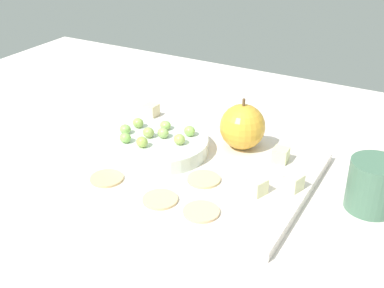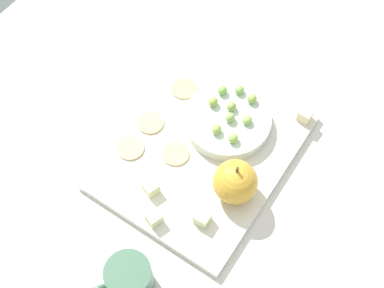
{
  "view_description": "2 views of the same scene",
  "coord_description": "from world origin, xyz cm",
  "px_view_note": "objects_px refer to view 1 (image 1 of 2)",
  "views": [
    {
      "loc": [
        34.55,
        -57.75,
        46.15
      ],
      "look_at": [
        0.62,
        3.08,
        9.35
      ],
      "focal_mm": 46.28,
      "sensor_mm": 36.0,
      "label": 1
    },
    {
      "loc": [
        40.53,
        26.81,
        85.67
      ],
      "look_at": [
        2.59,
        1.55,
        8.48
      ],
      "focal_mm": 46.68,
      "sensor_mm": 36.0,
      "label": 2
    }
  ],
  "objects_px": {
    "grape_5": "(148,133)",
    "grape_8": "(163,133)",
    "grape_6": "(125,129)",
    "cracker_0": "(204,179)",
    "grape_2": "(141,143)",
    "cracker_1": "(107,178)",
    "cheese_cube_1": "(281,155)",
    "cracker_2": "(201,212)",
    "cheese_cube_2": "(258,185)",
    "grape_0": "(179,139)",
    "grape_3": "(165,125)",
    "grape_7": "(190,131)",
    "grape_4": "(138,123)",
    "platter": "(193,168)",
    "apple_whole": "(242,127)",
    "cracker_3": "(160,199)",
    "cheese_cube_0": "(293,182)",
    "grape_1": "(126,137)",
    "cup": "(374,186)",
    "serving_dish": "(160,145)",
    "cheese_cube_3": "(151,110)"
  },
  "relations": [
    {
      "from": "grape_5",
      "to": "grape_8",
      "type": "height_order",
      "value": "same"
    },
    {
      "from": "grape_6",
      "to": "grape_8",
      "type": "relative_size",
      "value": 1.0
    },
    {
      "from": "cracker_0",
      "to": "grape_6",
      "type": "relative_size",
      "value": 2.63
    },
    {
      "from": "grape_2",
      "to": "grape_6",
      "type": "height_order",
      "value": "grape_2"
    },
    {
      "from": "cracker_1",
      "to": "grape_5",
      "type": "relative_size",
      "value": 2.63
    },
    {
      "from": "cheese_cube_1",
      "to": "cracker_2",
      "type": "xyz_separation_m",
      "value": [
        -0.05,
        -0.19,
        -0.01
      ]
    },
    {
      "from": "cheese_cube_2",
      "to": "grape_8",
      "type": "bearing_deg",
      "value": 168.02
    },
    {
      "from": "cracker_2",
      "to": "grape_0",
      "type": "relative_size",
      "value": 2.63
    },
    {
      "from": "cracker_2",
      "to": "cheese_cube_1",
      "type": "bearing_deg",
      "value": 76.46
    },
    {
      "from": "grape_3",
      "to": "grape_7",
      "type": "relative_size",
      "value": 1.0
    },
    {
      "from": "grape_0",
      "to": "grape_8",
      "type": "xyz_separation_m",
      "value": [
        -0.04,
        0.01,
        0.0
      ]
    },
    {
      "from": "grape_4",
      "to": "grape_5",
      "type": "distance_m",
      "value": 0.04
    },
    {
      "from": "platter",
      "to": "cheese_cube_1",
      "type": "height_order",
      "value": "cheese_cube_1"
    },
    {
      "from": "apple_whole",
      "to": "cracker_3",
      "type": "distance_m",
      "value": 0.21
    },
    {
      "from": "cheese_cube_0",
      "to": "cheese_cube_2",
      "type": "xyz_separation_m",
      "value": [
        -0.04,
        -0.03,
        0.0
      ]
    },
    {
      "from": "cracker_2",
      "to": "grape_7",
      "type": "relative_size",
      "value": 2.63
    },
    {
      "from": "cracker_0",
      "to": "grape_8",
      "type": "bearing_deg",
      "value": 154.02
    },
    {
      "from": "grape_1",
      "to": "cup",
      "type": "xyz_separation_m",
      "value": [
        0.38,
        0.07,
        -0.01
      ]
    },
    {
      "from": "platter",
      "to": "cracker_0",
      "type": "xyz_separation_m",
      "value": [
        0.04,
        -0.04,
        0.01
      ]
    },
    {
      "from": "cheese_cube_0",
      "to": "cracker_3",
      "type": "xyz_separation_m",
      "value": [
        -0.16,
        -0.12,
        -0.01
      ]
    },
    {
      "from": "platter",
      "to": "grape_2",
      "type": "relative_size",
      "value": 19.36
    },
    {
      "from": "cracker_0",
      "to": "grape_6",
      "type": "xyz_separation_m",
      "value": [
        -0.17,
        0.03,
        0.03
      ]
    },
    {
      "from": "grape_1",
      "to": "grape_3",
      "type": "bearing_deg",
      "value": 65.64
    },
    {
      "from": "cheese_cube_2",
      "to": "cracker_3",
      "type": "xyz_separation_m",
      "value": [
        -0.11,
        -0.09,
        -0.01
      ]
    },
    {
      "from": "cheese_cube_2",
      "to": "grape_6",
      "type": "bearing_deg",
      "value": 175.06
    },
    {
      "from": "serving_dish",
      "to": "grape_1",
      "type": "relative_size",
      "value": 8.41
    },
    {
      "from": "serving_dish",
      "to": "grape_7",
      "type": "relative_size",
      "value": 8.41
    },
    {
      "from": "cheese_cube_2",
      "to": "grape_0",
      "type": "height_order",
      "value": "grape_0"
    },
    {
      "from": "apple_whole",
      "to": "serving_dish",
      "type": "bearing_deg",
      "value": -143.71
    },
    {
      "from": "platter",
      "to": "cup",
      "type": "relative_size",
      "value": 3.94
    },
    {
      "from": "grape_0",
      "to": "cup",
      "type": "xyz_separation_m",
      "value": [
        0.3,
        0.03,
        -0.01
      ]
    },
    {
      "from": "cheese_cube_1",
      "to": "grape_0",
      "type": "relative_size",
      "value": 1.24
    },
    {
      "from": "serving_dish",
      "to": "cheese_cube_3",
      "type": "distance_m",
      "value": 0.15
    },
    {
      "from": "cheese_cube_3",
      "to": "grape_7",
      "type": "relative_size",
      "value": 1.24
    },
    {
      "from": "grape_0",
      "to": "grape_7",
      "type": "height_order",
      "value": "same"
    },
    {
      "from": "cracker_1",
      "to": "grape_1",
      "type": "distance_m",
      "value": 0.09
    },
    {
      "from": "cracker_0",
      "to": "cracker_2",
      "type": "xyz_separation_m",
      "value": [
        0.04,
        -0.08,
        0.0
      ]
    },
    {
      "from": "cheese_cube_2",
      "to": "grape_6",
      "type": "xyz_separation_m",
      "value": [
        -0.25,
        0.02,
        0.02
      ]
    },
    {
      "from": "grape_7",
      "to": "grape_8",
      "type": "distance_m",
      "value": 0.04
    },
    {
      "from": "grape_3",
      "to": "cup",
      "type": "distance_m",
      "value": 0.35
    },
    {
      "from": "cheese_cube_0",
      "to": "platter",
      "type": "bearing_deg",
      "value": -177.67
    },
    {
      "from": "cracker_0",
      "to": "grape_8",
      "type": "xyz_separation_m",
      "value": [
        -0.1,
        0.05,
        0.03
      ]
    },
    {
      "from": "cheese_cube_1",
      "to": "grape_7",
      "type": "distance_m",
      "value": 0.16
    },
    {
      "from": "cheese_cube_2",
      "to": "grape_6",
      "type": "relative_size",
      "value": 1.24
    },
    {
      "from": "grape_7",
      "to": "cracker_1",
      "type": "bearing_deg",
      "value": -112.63
    },
    {
      "from": "grape_8",
      "to": "grape_0",
      "type": "bearing_deg",
      "value": -11.03
    },
    {
      "from": "grape_2",
      "to": "cheese_cube_1",
      "type": "bearing_deg",
      "value": 29.01
    },
    {
      "from": "cheese_cube_0",
      "to": "grape_5",
      "type": "distance_m",
      "value": 0.25
    },
    {
      "from": "apple_whole",
      "to": "grape_7",
      "type": "bearing_deg",
      "value": -146.81
    },
    {
      "from": "grape_7",
      "to": "grape_8",
      "type": "xyz_separation_m",
      "value": [
        -0.04,
        -0.03,
        0.0
      ]
    }
  ]
}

